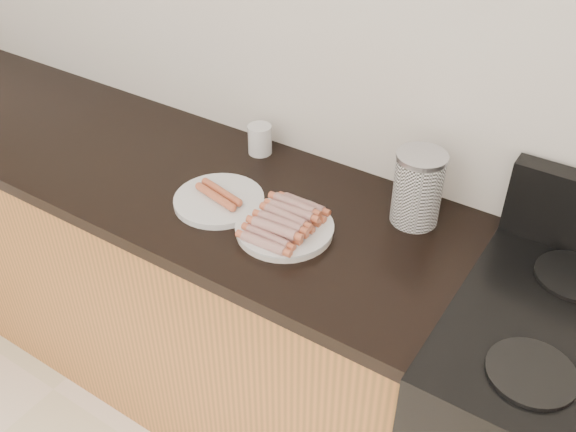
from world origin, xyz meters
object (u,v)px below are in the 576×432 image
Objects in this scene: side_plate at (219,200)px; canister at (418,188)px; main_plate at (285,229)px; mug at (260,139)px.

canister reaches higher than side_plate.
side_plate reaches higher than main_plate.
mug is (-0.06, 0.28, 0.04)m from side_plate.
side_plate is at bearing 177.61° from main_plate.
canister reaches higher than main_plate.
mug is at bearing 173.79° from canister.
canister is at bearing 24.98° from side_plate.
mug is (-0.54, 0.06, -0.06)m from canister.
side_plate is 0.53m from canister.
side_plate is at bearing -77.79° from mug.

